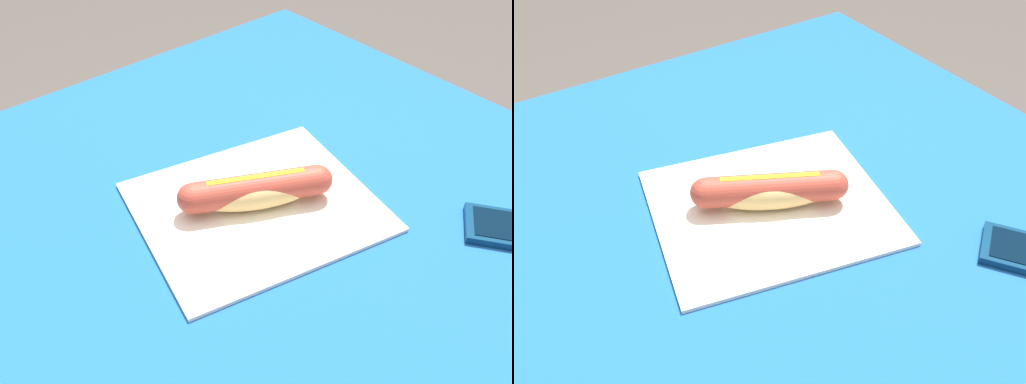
# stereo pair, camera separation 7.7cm
# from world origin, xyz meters

# --- Properties ---
(dining_table) EXTENTS (1.13, 1.01, 0.73)m
(dining_table) POSITION_xyz_m (0.00, 0.00, 0.61)
(dining_table) COLOR brown
(dining_table) RESTS_ON ground
(paper_wrapper) EXTENTS (0.37, 0.34, 0.01)m
(paper_wrapper) POSITION_xyz_m (0.06, 0.03, 0.73)
(paper_wrapper) COLOR silver
(paper_wrapper) RESTS_ON dining_table
(hot_dog) EXTENTS (0.20, 0.12, 0.05)m
(hot_dog) POSITION_xyz_m (0.06, 0.03, 0.76)
(hot_dog) COLOR #DBB26B
(hot_dog) RESTS_ON paper_wrapper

